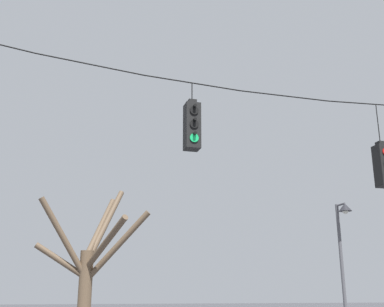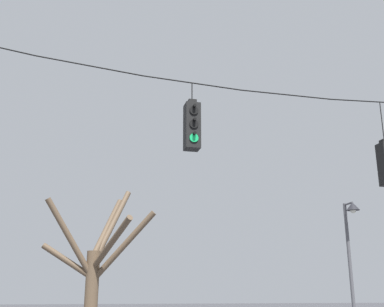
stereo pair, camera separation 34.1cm
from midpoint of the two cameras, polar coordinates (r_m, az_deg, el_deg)
span_wire at (r=12.20m, az=10.20°, el=7.64°), size 16.57×0.03×0.66m
traffic_light_near_left_pole at (r=10.95m, az=-0.89°, el=3.30°), size 0.34×0.58×1.61m
traffic_light_near_right_pole at (r=12.92m, az=20.98°, el=-1.30°), size 0.34×0.58×2.19m
street_lamp at (r=18.05m, az=17.03°, el=-10.08°), size 0.47×0.81×5.18m
bare_tree at (r=16.45m, az=-12.67°, el=-13.43°), size 3.62×3.95×5.74m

